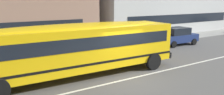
{
  "coord_description": "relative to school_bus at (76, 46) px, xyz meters",
  "views": [
    {
      "loc": [
        -6.64,
        -8.78,
        4.05
      ],
      "look_at": [
        -0.48,
        0.94,
        1.59
      ],
      "focal_mm": 34.92,
      "sensor_mm": 36.0,
      "label": 1
    }
  ],
  "objects": [
    {
      "name": "school_bus",
      "position": [
        0.0,
        0.0,
        0.0
      ],
      "size": [
        12.93,
        3.24,
        2.88
      ],
      "rotation": [
        0.0,
        0.0,
        3.12
      ],
      "color": "yellow",
      "rests_on": "ground_plane"
    },
    {
      "name": "ground_plane",
      "position": [
        2.19,
        -1.89,
        -1.71
      ],
      "size": [
        400.0,
        400.0,
        0.0
      ],
      "primitive_type": "plane",
      "color": "#54514F"
    },
    {
      "name": "lane_centreline",
      "position": [
        2.19,
        -1.89,
        -1.71
      ],
      "size": [
        110.0,
        0.16,
        0.01
      ],
      "primitive_type": "cube",
      "color": "silver",
      "rests_on": "ground_plane"
    },
    {
      "name": "sidewalk_far",
      "position": [
        2.19,
        5.9,
        -1.7
      ],
      "size": [
        120.0,
        3.0,
        0.01
      ],
      "primitive_type": "cube",
      "color": "gray",
      "rests_on": "ground_plane"
    },
    {
      "name": "parked_car_dark_blue_by_entrance",
      "position": [
        11.54,
        3.11,
        -0.87
      ],
      "size": [
        3.97,
        2.02,
        1.64
      ],
      "rotation": [
        0.0,
        0.0,
        -0.05
      ],
      "color": "navy",
      "rests_on": "ground_plane"
    }
  ]
}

